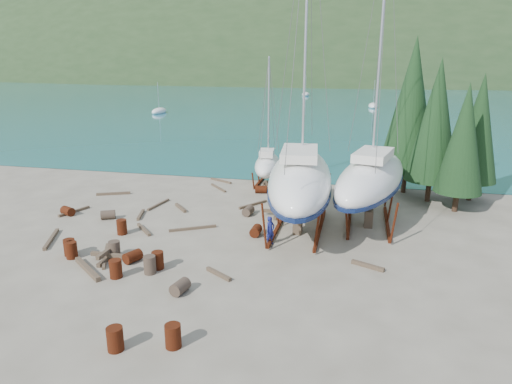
% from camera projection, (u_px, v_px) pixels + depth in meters
% --- Properties ---
extents(ground, '(600.00, 600.00, 0.00)m').
position_uv_depth(ground, '(209.00, 251.00, 24.31)').
color(ground, '#686052').
rests_on(ground, ground).
extents(bay_water, '(700.00, 700.00, 0.00)m').
position_uv_depth(bay_water, '(352.00, 74.00, 319.31)').
color(bay_water, '#18627A').
rests_on(bay_water, ground).
extents(far_hill, '(800.00, 360.00, 110.00)m').
position_uv_depth(far_hill, '(352.00, 74.00, 323.99)').
color(far_hill, '#22361B').
rests_on(far_hill, ground).
extents(far_house_left, '(6.60, 5.60, 5.60)m').
position_uv_depth(far_house_left, '(216.00, 75.00, 214.18)').
color(far_house_left, beige).
rests_on(far_house_left, ground).
extents(far_house_center, '(6.60, 5.60, 5.60)m').
position_uv_depth(far_house_center, '(300.00, 76.00, 205.68)').
color(far_house_center, beige).
rests_on(far_house_center, ground).
extents(far_house_right, '(6.60, 5.60, 5.60)m').
position_uv_depth(far_house_right, '(417.00, 77.00, 195.05)').
color(far_house_right, beige).
rests_on(far_house_right, ground).
extents(cypress_near_right, '(3.60, 3.60, 10.00)m').
position_uv_depth(cypress_near_right, '(436.00, 121.00, 31.27)').
color(cypress_near_right, black).
rests_on(cypress_near_right, ground).
extents(cypress_mid_right, '(3.06, 3.06, 8.50)m').
position_uv_depth(cypress_mid_right, '(464.00, 139.00, 29.32)').
color(cypress_mid_right, black).
rests_on(cypress_mid_right, ground).
extents(cypress_back_left, '(4.14, 4.14, 11.50)m').
position_uv_depth(cypress_back_left, '(411.00, 105.00, 33.22)').
color(cypress_back_left, black).
rests_on(cypress_back_left, ground).
extents(cypress_far_right, '(3.24, 3.24, 9.00)m').
position_uv_depth(cypress_far_right, '(478.00, 129.00, 31.73)').
color(cypress_far_right, black).
rests_on(cypress_far_right, ground).
extents(moored_boat_left, '(2.00, 5.00, 6.05)m').
position_uv_depth(moored_boat_left, '(159.00, 111.00, 86.77)').
color(moored_boat_left, white).
rests_on(moored_boat_left, ground).
extents(moored_boat_mid, '(2.00, 5.00, 6.05)m').
position_uv_depth(moored_boat_mid, '(373.00, 106.00, 96.99)').
color(moored_boat_mid, white).
rests_on(moored_boat_mid, ground).
extents(moored_boat_far, '(2.00, 5.00, 6.05)m').
position_uv_depth(moored_boat_far, '(306.00, 94.00, 128.91)').
color(moored_boat_far, white).
rests_on(moored_boat_far, ground).
extents(large_sailboat_near, '(4.70, 12.57, 19.36)m').
position_uv_depth(large_sailboat_near, '(300.00, 179.00, 26.59)').
color(large_sailboat_near, white).
rests_on(large_sailboat_near, ground).
extents(large_sailboat_far, '(5.80, 11.72, 17.83)m').
position_uv_depth(large_sailboat_far, '(371.00, 178.00, 27.62)').
color(large_sailboat_far, white).
rests_on(large_sailboat_far, ground).
extents(small_sailboat_shore, '(2.69, 6.48, 10.08)m').
position_uv_depth(small_sailboat_shore, '(267.00, 164.00, 36.86)').
color(small_sailboat_shore, white).
rests_on(small_sailboat_shore, ground).
extents(worker, '(0.66, 0.71, 1.62)m').
position_uv_depth(worker, '(270.00, 231.00, 24.96)').
color(worker, navy).
rests_on(worker, ground).
extents(drum_0, '(0.58, 0.58, 0.88)m').
position_uv_depth(drum_0, '(69.00, 247.00, 23.69)').
color(drum_0, maroon).
rests_on(drum_0, ground).
extents(drum_1, '(0.76, 0.99, 0.58)m').
position_uv_depth(drum_1, '(180.00, 287.00, 19.86)').
color(drum_1, '#2D2823').
rests_on(drum_1, ground).
extents(drum_2, '(1.04, 0.89, 0.58)m').
position_uv_depth(drum_2, '(68.00, 211.00, 29.83)').
color(drum_2, maroon).
rests_on(drum_2, ground).
extents(drum_3, '(0.58, 0.58, 0.88)m').
position_uv_depth(drum_3, '(115.00, 339.00, 15.91)').
color(drum_3, maroon).
rests_on(drum_3, ground).
extents(drum_4, '(0.96, 0.71, 0.58)m').
position_uv_depth(drum_4, '(261.00, 189.00, 34.81)').
color(drum_4, maroon).
rests_on(drum_4, ground).
extents(drum_6, '(0.60, 0.89, 0.58)m').
position_uv_depth(drum_6, '(256.00, 231.00, 26.39)').
color(drum_6, maroon).
rests_on(drum_6, ground).
extents(drum_7, '(0.58, 0.58, 0.88)m').
position_uv_depth(drum_7, '(173.00, 336.00, 16.08)').
color(drum_7, maroon).
rests_on(drum_7, ground).
extents(drum_8, '(0.58, 0.58, 0.88)m').
position_uv_depth(drum_8, '(122.00, 227.00, 26.56)').
color(drum_8, maroon).
rests_on(drum_8, ground).
extents(drum_10, '(0.58, 0.58, 0.88)m').
position_uv_depth(drum_10, '(116.00, 269.00, 21.25)').
color(drum_10, maroon).
rests_on(drum_10, ground).
extents(drum_11, '(0.69, 0.95, 0.58)m').
position_uv_depth(drum_11, '(248.00, 211.00, 29.87)').
color(drum_11, '#2D2823').
rests_on(drum_11, ground).
extents(drum_12, '(0.89, 1.04, 0.58)m').
position_uv_depth(drum_12, '(133.00, 256.00, 22.94)').
color(drum_12, maroon).
rests_on(drum_12, ground).
extents(drum_13, '(0.58, 0.58, 0.88)m').
position_uv_depth(drum_13, '(71.00, 250.00, 23.33)').
color(drum_13, maroon).
rests_on(drum_13, ground).
extents(drum_14, '(0.58, 0.58, 0.88)m').
position_uv_depth(drum_14, '(158.00, 260.00, 22.16)').
color(drum_14, maroon).
rests_on(drum_14, ground).
extents(drum_15, '(1.05, 0.91, 0.58)m').
position_uv_depth(drum_15, '(108.00, 215.00, 29.12)').
color(drum_15, '#2D2823').
rests_on(drum_15, ground).
extents(drum_16, '(0.58, 0.58, 0.88)m').
position_uv_depth(drum_16, '(114.00, 249.00, 23.43)').
color(drum_16, '#2D2823').
rests_on(drum_16, ground).
extents(drum_17, '(0.58, 0.58, 0.88)m').
position_uv_depth(drum_17, '(150.00, 265.00, 21.66)').
color(drum_17, '#2D2823').
rests_on(drum_17, ground).
extents(timber_0, '(1.81, 1.96, 0.14)m').
position_uv_depth(timber_0, '(218.00, 188.00, 36.07)').
color(timber_0, brown).
rests_on(timber_0, ground).
extents(timber_1, '(1.61, 0.89, 0.19)m').
position_uv_depth(timber_1, '(368.00, 266.00, 22.36)').
color(timber_1, brown).
rests_on(timber_1, ground).
extents(timber_2, '(2.35, 1.16, 0.19)m').
position_uv_depth(timber_2, '(113.00, 194.00, 34.43)').
color(timber_2, brown).
rests_on(timber_2, ground).
extents(timber_3, '(1.53, 2.84, 0.15)m').
position_uv_depth(timber_3, '(106.00, 256.00, 23.55)').
color(timber_3, brown).
rests_on(timber_3, ground).
extents(timber_4, '(0.67, 1.84, 0.17)m').
position_uv_depth(timber_4, '(141.00, 215.00, 29.75)').
color(timber_4, brown).
rests_on(timber_4, ground).
extents(timber_6, '(0.92, 1.81, 0.19)m').
position_uv_depth(timber_6, '(266.00, 189.00, 35.58)').
color(timber_6, brown).
rests_on(timber_6, ground).
extents(timber_7, '(1.50, 1.08, 0.17)m').
position_uv_depth(timber_7, '(219.00, 274.00, 21.51)').
color(timber_7, brown).
rests_on(timber_7, ground).
extents(timber_8, '(1.33, 1.49, 0.19)m').
position_uv_depth(timber_8, '(181.00, 208.00, 31.11)').
color(timber_8, brown).
rests_on(timber_8, ground).
extents(timber_9, '(2.13, 1.24, 0.15)m').
position_uv_depth(timber_9, '(221.00, 181.00, 38.17)').
color(timber_9, brown).
rests_on(timber_9, ground).
extents(timber_10, '(1.57, 2.16, 0.16)m').
position_uv_depth(timber_10, '(253.00, 205.00, 31.85)').
color(timber_10, brown).
rests_on(timber_10, ground).
extents(timber_11, '(2.55, 1.56, 0.15)m').
position_uv_depth(timber_11, '(193.00, 228.00, 27.37)').
color(timber_11, brown).
rests_on(timber_11, ground).
extents(timber_12, '(1.58, 1.63, 0.17)m').
position_uv_depth(timber_12, '(144.00, 229.00, 27.17)').
color(timber_12, brown).
rests_on(timber_12, ground).
extents(timber_14, '(1.33, 2.82, 0.18)m').
position_uv_depth(timber_14, '(51.00, 239.00, 25.70)').
color(timber_14, brown).
rests_on(timber_14, ground).
extents(timber_15, '(0.55, 2.58, 0.15)m').
position_uv_depth(timber_15, '(158.00, 205.00, 31.87)').
color(timber_15, brown).
rests_on(timber_15, ground).
extents(timber_16, '(2.43, 2.00, 0.23)m').
position_uv_depth(timber_16, '(87.00, 269.00, 21.97)').
color(timber_16, brown).
rests_on(timber_16, ground).
extents(timber_17, '(0.96, 2.26, 0.16)m').
position_uv_depth(timber_17, '(74.00, 211.00, 30.42)').
color(timber_17, brown).
rests_on(timber_17, ground).
extents(timber_pile_fore, '(1.80, 1.80, 0.60)m').
position_uv_depth(timber_pile_fore, '(107.00, 255.00, 23.10)').
color(timber_pile_fore, brown).
rests_on(timber_pile_fore, ground).
extents(timber_pile_aft, '(1.80, 1.80, 0.60)m').
position_uv_depth(timber_pile_aft, '(277.00, 212.00, 29.71)').
color(timber_pile_aft, brown).
rests_on(timber_pile_aft, ground).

